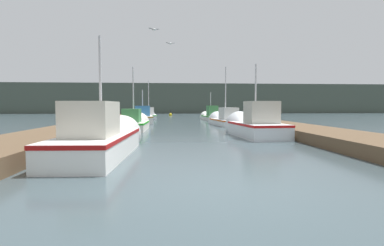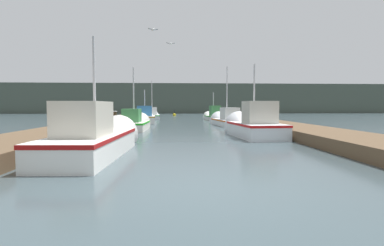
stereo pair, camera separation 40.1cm
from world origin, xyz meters
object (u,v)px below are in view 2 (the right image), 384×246
channel_buoy (174,115)px  seagull_lead (171,44)px  fishing_boat_2 (135,123)px  fishing_boat_6 (152,115)px  fishing_boat_3 (226,120)px  fishing_boat_4 (145,117)px  fishing_boat_0 (97,138)px  mooring_piling_0 (115,121)px  mooring_piling_1 (146,112)px  fishing_boat_1 (252,126)px  seagull_1 (153,30)px  fishing_boat_5 (213,116)px

channel_buoy → seagull_lead: seagull_lead is taller
fishing_boat_2 → fishing_boat_6: fishing_boat_6 is taller
fishing_boat_3 → fishing_boat_6: fishing_boat_3 is taller
fishing_boat_4 → fishing_boat_0: bearing=-93.8°
fishing_boat_3 → mooring_piling_0: fishing_boat_3 is taller
fishing_boat_0 → mooring_piling_1: 29.56m
fishing_boat_4 → channel_buoy: (2.58, 18.27, -0.31)m
fishing_boat_1 → fishing_boat_3: 8.36m
fishing_boat_3 → seagull_1: seagull_1 is taller
fishing_boat_5 → fishing_boat_6: size_ratio=0.85×
seagull_1 → mooring_piling_0: bearing=116.0°
fishing_boat_1 → fishing_boat_4: size_ratio=1.01×
fishing_boat_0 → mooring_piling_0: bearing=100.5°
mooring_piling_0 → channel_buoy: mooring_piling_0 is taller
fishing_boat_3 → seagull_lead: 7.44m
fishing_boat_0 → fishing_boat_1: bearing=41.4°
fishing_boat_5 → mooring_piling_0: bearing=-124.8°
seagull_lead → seagull_1: bearing=65.0°
channel_buoy → fishing_boat_4: bearing=-98.0°
fishing_boat_2 → seagull_1: size_ratio=8.30×
fishing_boat_6 → mooring_piling_1: 3.31m
channel_buoy → mooring_piling_0: bearing=-97.5°
fishing_boat_2 → mooring_piling_1: (-1.18, 19.93, 0.34)m
fishing_boat_3 → mooring_piling_1: fishing_boat_3 is taller
fishing_boat_3 → seagull_1: 9.77m
seagull_lead → fishing_boat_0: bearing=68.6°
fishing_boat_0 → mooring_piling_1: bearing=95.1°
fishing_boat_5 → seagull_lead: 14.01m
fishing_boat_3 → seagull_1: (-5.05, -6.65, 5.08)m
fishing_boat_0 → fishing_boat_2: (-0.13, 9.60, -0.12)m
fishing_boat_3 → seagull_lead: seagull_lead is taller
fishing_boat_4 → fishing_boat_6: 9.06m
fishing_boat_0 → fishing_boat_2: size_ratio=1.29×
fishing_boat_4 → seagull_1: 11.89m
fishing_boat_1 → seagull_lead: 7.90m
fishing_boat_6 → seagull_lead: (2.47, -16.70, 5.02)m
fishing_boat_5 → mooring_piling_1: fishing_boat_5 is taller
fishing_boat_1 → fishing_boat_5: bearing=84.4°
channel_buoy → seagull_1: bearing=-92.1°
fishing_boat_2 → mooring_piling_1: fishing_boat_2 is taller
fishing_boat_5 → seagull_1: bearing=-113.2°
mooring_piling_1 → seagull_lead: seagull_lead is taller
fishing_boat_0 → mooring_piling_0: 8.97m
mooring_piling_0 → mooring_piling_1: (-0.08, 20.65, 0.13)m
fishing_boat_0 → fishing_boat_3: 14.74m
fishing_boat_6 → seagull_lead: seagull_lead is taller
mooring_piling_1 → fishing_boat_4: bearing=-85.1°
fishing_boat_3 → channel_buoy: fishing_boat_3 is taller
fishing_boat_6 → channel_buoy: size_ratio=5.99×
fishing_boat_0 → fishing_boat_4: (-0.27, 17.32, -0.05)m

